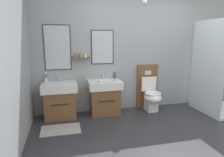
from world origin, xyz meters
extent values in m
cube|color=#2D2D33|center=(0.00, 0.00, -0.05)|extent=(6.00, 4.60, 0.10)
cube|color=#999EA3|center=(0.00, 1.64, 1.39)|extent=(4.80, 0.12, 2.78)
cube|color=#4C301E|center=(-1.75, 1.57, 1.40)|extent=(0.53, 0.02, 0.90)
cube|color=silver|center=(-1.75, 1.56, 1.40)|extent=(0.49, 0.01, 0.86)
cube|color=#4C301E|center=(-0.84, 1.57, 1.40)|extent=(0.48, 0.02, 0.71)
cube|color=silver|center=(-0.84, 1.56, 1.40)|extent=(0.44, 0.01, 0.67)
cube|color=brown|center=(-1.29, 1.50, 1.19)|extent=(0.36, 0.14, 0.02)
cone|color=slate|center=(-1.40, 1.51, 1.26)|extent=(0.08, 0.08, 0.11)
cylinder|color=gray|center=(-1.30, 1.51, 1.24)|extent=(0.08, 0.08, 0.07)
cone|color=white|center=(-1.21, 1.50, 1.25)|extent=(0.07, 0.07, 0.09)
sphere|color=silver|center=(-0.04, 1.28, 2.28)|extent=(0.10, 0.10, 0.10)
cube|color=#999EA3|center=(-2.34, 0.00, 1.39)|extent=(0.12, 3.40, 2.78)
cube|color=#9E9993|center=(-1.75, 0.78, 0.01)|extent=(0.68, 0.44, 0.01)
cube|color=brown|center=(-1.75, 1.38, 0.28)|extent=(0.60, 0.44, 0.55)
cube|color=#342214|center=(-1.75, 1.15, 0.34)|extent=(0.33, 0.01, 0.02)
cube|color=white|center=(-1.75, 1.38, 0.63)|extent=(0.68, 0.49, 0.17)
cube|color=silver|center=(-1.75, 1.35, 0.70)|extent=(0.42, 0.27, 0.03)
cylinder|color=silver|center=(-1.75, 1.57, 0.77)|extent=(0.03, 0.03, 0.11)
cylinder|color=silver|center=(-1.75, 1.52, 0.82)|extent=(0.02, 0.11, 0.02)
cube|color=brown|center=(-0.84, 1.38, 0.28)|extent=(0.60, 0.44, 0.55)
cube|color=#342214|center=(-0.84, 1.15, 0.34)|extent=(0.33, 0.01, 0.02)
cube|color=white|center=(-0.84, 1.38, 0.63)|extent=(0.68, 0.49, 0.17)
cube|color=silver|center=(-0.84, 1.35, 0.70)|extent=(0.42, 0.27, 0.03)
cylinder|color=silver|center=(-0.84, 1.57, 0.77)|extent=(0.03, 0.03, 0.11)
cylinder|color=silver|center=(-0.84, 1.52, 0.82)|extent=(0.02, 0.11, 0.02)
cube|color=brown|center=(0.20, 1.57, 0.50)|extent=(0.48, 0.10, 1.00)
cube|color=silver|center=(0.20, 1.51, 0.82)|extent=(0.15, 0.01, 0.09)
cube|color=white|center=(0.20, 1.30, 0.17)|extent=(0.22, 0.30, 0.34)
ellipsoid|color=white|center=(0.20, 1.22, 0.32)|extent=(0.37, 0.46, 0.24)
torus|color=white|center=(0.20, 1.22, 0.42)|extent=(0.35, 0.35, 0.04)
cube|color=white|center=(0.20, 1.44, 0.57)|extent=(0.35, 0.03, 0.33)
cylinder|color=silver|center=(-2.01, 1.54, 0.76)|extent=(0.07, 0.07, 0.09)
cylinder|color=purple|center=(-2.00, 1.54, 0.82)|extent=(0.02, 0.04, 0.16)
cube|color=white|center=(-1.99, 1.56, 0.90)|extent=(0.01, 0.02, 0.03)
cylinder|color=#2D84DB|center=(-2.01, 1.55, 0.82)|extent=(0.01, 0.03, 0.17)
cube|color=white|center=(-2.01, 1.56, 0.91)|extent=(0.01, 0.02, 0.03)
cylinder|color=purple|center=(-2.02, 1.54, 0.82)|extent=(0.02, 0.02, 0.17)
cube|color=white|center=(-2.02, 1.54, 0.90)|extent=(0.01, 0.02, 0.03)
cylinder|color=#33B266|center=(-2.01, 1.53, 0.82)|extent=(0.03, 0.04, 0.16)
cube|color=white|center=(-2.00, 1.54, 0.90)|extent=(0.02, 0.02, 0.03)
cylinder|color=#4C4C51|center=(-0.57, 1.55, 0.78)|extent=(0.06, 0.06, 0.13)
cylinder|color=silver|center=(-0.57, 1.55, 0.87)|extent=(0.02, 0.02, 0.04)
cube|color=white|center=(-0.88, 1.23, 0.74)|extent=(0.22, 0.16, 0.04)
cube|color=white|center=(1.71, 0.91, 0.03)|extent=(0.94, 0.98, 0.05)
cube|color=silver|center=(1.23, 0.91, 1.00)|extent=(0.02, 0.98, 1.90)
camera|label=1|loc=(-1.65, -2.59, 1.58)|focal=31.90mm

